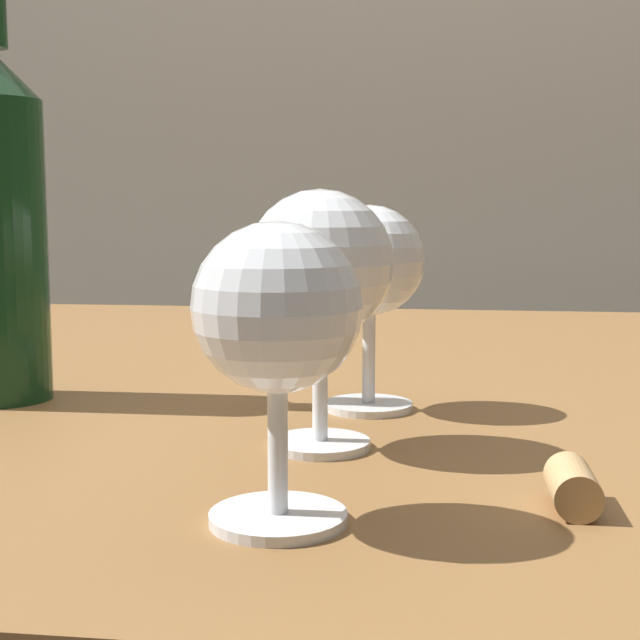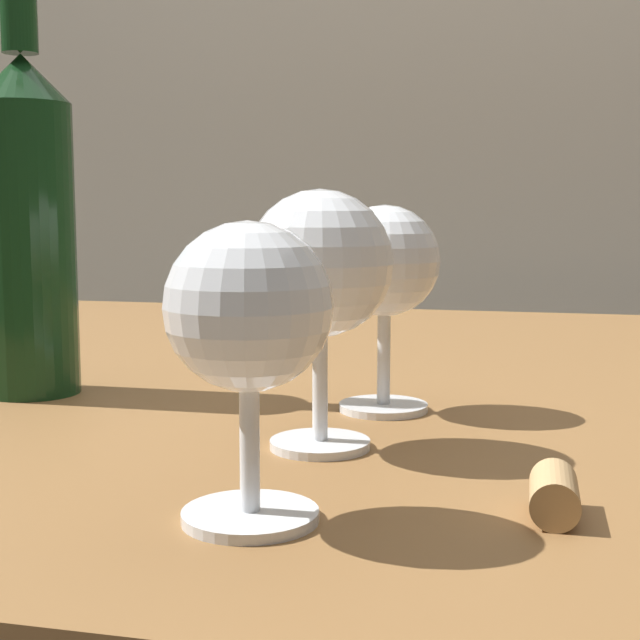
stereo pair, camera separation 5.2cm
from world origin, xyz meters
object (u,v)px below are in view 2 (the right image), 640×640
object	(u,v)px
wine_glass_amber	(385,268)
wine_bottle	(27,215)
wine_glass_port	(248,316)
cork	(554,494)
wine_glass_chardonnay	(320,268)

from	to	relation	value
wine_glass_amber	wine_bottle	world-z (taller)	wine_bottle
wine_glass_port	wine_bottle	distance (m)	0.34
wine_glass_port	wine_bottle	world-z (taller)	wine_bottle
wine_glass_amber	cork	world-z (taller)	wine_glass_amber
wine_glass_chardonnay	cork	world-z (taller)	wine_glass_chardonnay
wine_glass_amber	wine_bottle	bearing A→B (deg)	-179.83
wine_glass_chardonnay	cork	xyz separation A→B (m)	(0.13, -0.09, -0.09)
wine_glass_amber	wine_bottle	xyz separation A→B (m)	(-0.27, -0.00, 0.03)
wine_glass_port	cork	bearing A→B (deg)	14.93
cork	wine_glass_chardonnay	bearing A→B (deg)	144.66
wine_glass_amber	cork	xyz separation A→B (m)	(0.11, -0.20, -0.09)
wine_glass_chardonnay	cork	size ratio (longest dim) A/B	3.55
wine_glass_port	wine_bottle	size ratio (longest dim) A/B	0.39
wine_bottle	cork	bearing A→B (deg)	-27.61
wine_glass_amber	wine_glass_port	bearing A→B (deg)	-95.59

